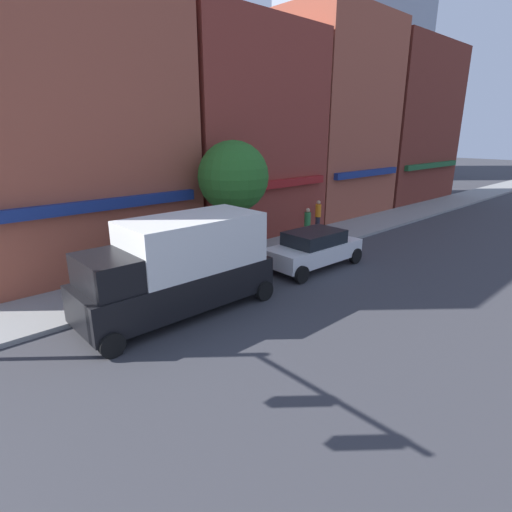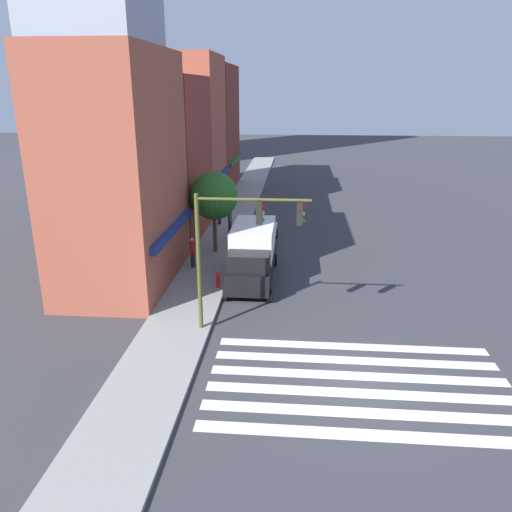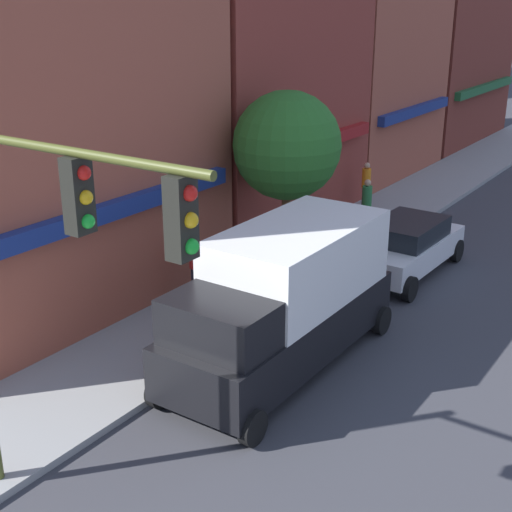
% 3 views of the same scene
% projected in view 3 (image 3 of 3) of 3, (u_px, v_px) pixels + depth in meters
% --- Properties ---
extents(storefront_row, '(36.34, 5.30, 12.69)m').
position_uv_depth(storefront_row, '(320.00, 39.00, 27.33)').
color(storefront_row, '#9E4C38').
rests_on(storefront_row, ground_plane).
extents(traffic_signal, '(0.32, 4.69, 6.06)m').
position_uv_depth(traffic_signal, '(41.00, 256.00, 9.33)').
color(traffic_signal, '#474C1E').
rests_on(traffic_signal, ground_plane).
extents(box_truck_black, '(6.21, 2.42, 3.04)m').
position_uv_depth(box_truck_black, '(284.00, 298.00, 15.02)').
color(box_truck_black, black).
rests_on(box_truck_black, ground_plane).
extents(sedan_white, '(4.44, 2.02, 1.59)m').
position_uv_depth(sedan_white, '(406.00, 246.00, 20.36)').
color(sedan_white, white).
rests_on(sedan_white, ground_plane).
extents(pedestrian_orange_vest, '(0.32, 0.32, 1.77)m').
position_uv_depth(pedestrian_orange_vest, '(366.00, 186.00, 25.80)').
color(pedestrian_orange_vest, '#23232D').
rests_on(pedestrian_orange_vest, sidewalk_left).
extents(pedestrian_red_jacket, '(0.32, 0.32, 1.77)m').
position_uv_depth(pedestrian_red_jacket, '(196.00, 265.00, 18.27)').
color(pedestrian_red_jacket, '#23232D').
rests_on(pedestrian_red_jacket, sidewalk_left).
extents(pedestrian_green_top, '(0.32, 0.32, 1.77)m').
position_uv_depth(pedestrian_green_top, '(367.00, 205.00, 23.48)').
color(pedestrian_green_top, '#23232D').
rests_on(pedestrian_green_top, sidewalk_left).
extents(fire_hydrant, '(0.24, 0.24, 0.84)m').
position_uv_depth(fire_hydrant, '(180.00, 344.00, 15.14)').
color(fire_hydrant, red).
rests_on(fire_hydrant, sidewalk_left).
extents(street_tree, '(2.96, 2.96, 5.09)m').
position_uv_depth(street_tree, '(287.00, 146.00, 19.25)').
color(street_tree, brown).
rests_on(street_tree, sidewalk_left).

